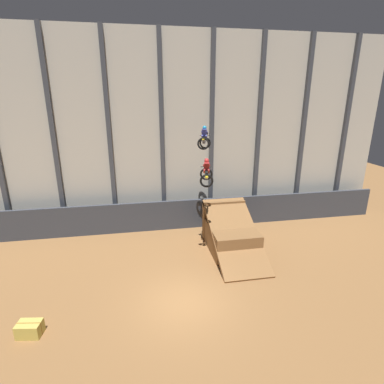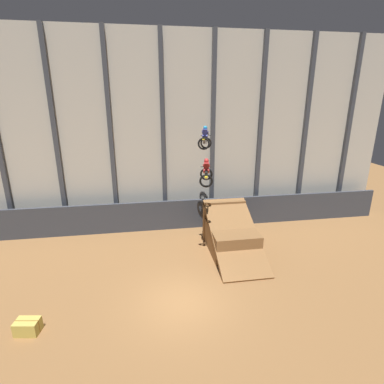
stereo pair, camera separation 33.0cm
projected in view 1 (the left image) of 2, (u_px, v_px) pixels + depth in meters
The scene contains 7 objects.
ground_plane at pixel (183, 303), 13.39m from camera, with size 60.00×60.00×0.00m, color olive.
arena_back_wall at pixel (162, 134), 19.93m from camera, with size 32.00×0.40×12.90m.
lower_barrier at pixel (166, 215), 20.53m from camera, with size 31.36×0.20×2.06m.
dirt_ramp at pixel (230, 234), 18.09m from camera, with size 2.68×5.35×2.68m.
rider_bike_left_air at pixel (206, 173), 16.51m from camera, with size 1.03×1.80×1.45m.
rider_bike_right_air at pixel (204, 140), 18.46m from camera, with size 1.16×1.79×1.52m.
hay_bale_trackside at pixel (30, 329), 11.50m from camera, with size 0.98×0.74×0.57m.
Camera 1 is at (-1.63, -11.14, 8.80)m, focal length 28.00 mm.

